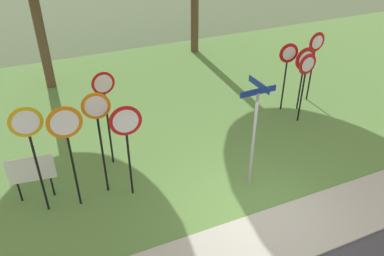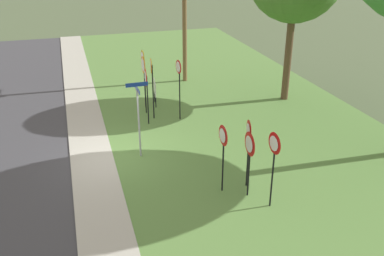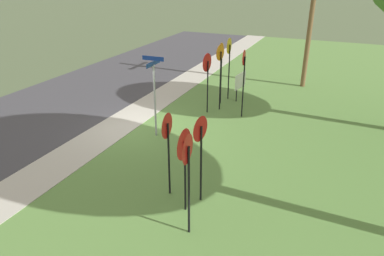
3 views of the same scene
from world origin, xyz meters
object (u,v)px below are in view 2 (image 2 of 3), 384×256
Objects in this scene: stop_sign_near_right at (146,84)px; yield_sign_near_left at (223,143)px; yield_sign_near_right at (274,153)px; yield_sign_far_left at (249,149)px; stop_sign_near_left at (144,72)px; utility_pole at (182,3)px; stop_sign_far_right at (143,66)px; notice_board at (155,89)px; yield_sign_far_right at (248,138)px; stop_sign_far_left at (152,76)px; stop_sign_far_center at (179,78)px; street_name_post at (138,114)px.

stop_sign_near_right is 1.07× the size of yield_sign_near_left.
yield_sign_far_left is at bearing -154.24° from yield_sign_near_right.
stop_sign_near_left is 1.08× the size of yield_sign_near_right.
utility_pole is (-5.49, 3.13, 2.50)m from stop_sign_near_right.
stop_sign_far_right is at bearing 177.39° from stop_sign_near_right.
utility_pole is (-12.08, 1.18, 2.68)m from yield_sign_far_left.
stop_sign_far_right is at bearing -168.77° from yield_sign_far_left.
yield_sign_far_right is at bearing 16.98° from notice_board.
stop_sign_far_left is 1.11× the size of yield_sign_near_right.
yield_sign_far_right reaches higher than notice_board.
stop_sign_far_center reaches higher than yield_sign_far_right.
stop_sign_near_left reaches higher than yield_sign_near_left.
notice_board is (3.26, -2.32, -3.53)m from utility_pole.
utility_pole is at bearing 138.37° from stop_sign_far_right.
stop_sign_far_center is 1.23× the size of yield_sign_far_left.
yield_sign_near_left is (6.23, -0.24, -0.20)m from stop_sign_far_center.
notice_board is at bearing 173.37° from stop_sign_far_left.
stop_sign_near_right is at bearing 162.23° from street_name_post.
stop_sign_near_left is at bearing 178.49° from stop_sign_near_right.
street_name_post reaches higher than notice_board.
yield_sign_far_left is 0.60m from yield_sign_far_right.
street_name_post reaches higher than stop_sign_far_right.
stop_sign_far_center is at bearing 174.33° from yield_sign_near_left.
stop_sign_far_center reaches higher than yield_sign_far_left.
notice_board is (-8.32, -0.44, -0.93)m from yield_sign_near_left.
stop_sign_near_right is 0.90× the size of stop_sign_far_right.
notice_board is at bearing -160.82° from yield_sign_far_right.
street_name_post is 9.66m from utility_pole.
stop_sign_far_left is 6.12m from utility_pole.
street_name_post is at bearing -147.93° from yield_sign_near_right.
street_name_post is (-3.12, -3.02, -0.03)m from yield_sign_far_right.
yield_sign_far_right is 11.85m from utility_pole.
utility_pole is (-4.93, 2.77, 2.33)m from stop_sign_far_left.
street_name_post is 0.37× the size of utility_pole.
stop_sign_far_right is 5.09m from street_name_post.
yield_sign_near_left is at bearing 16.00° from stop_sign_far_left.
stop_sign_near_left is 1.16× the size of yield_sign_near_left.
stop_sign_near_left is 5.66m from utility_pole.
stop_sign_far_center is (0.42, 1.13, -0.06)m from stop_sign_far_left.
stop_sign_far_left is 0.35× the size of utility_pole.
street_name_post is 5.49m from notice_board.
yield_sign_near_right is 9.76m from notice_board.
notice_board is at bearing -174.89° from yield_sign_near_right.
stop_sign_far_right reaches higher than stop_sign_near_right.
stop_sign_far_left reaches higher than yield_sign_near_left.
yield_sign_far_left is at bearing 21.36° from stop_sign_near_right.
yield_sign_near_right is at bearing 22.88° from stop_sign_near_right.
stop_sign_near_right is 2.07m from stop_sign_far_right.
stop_sign_far_right is 1.20× the size of yield_sign_near_left.
stop_sign_far_left is at bearing 159.20° from street_name_post.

